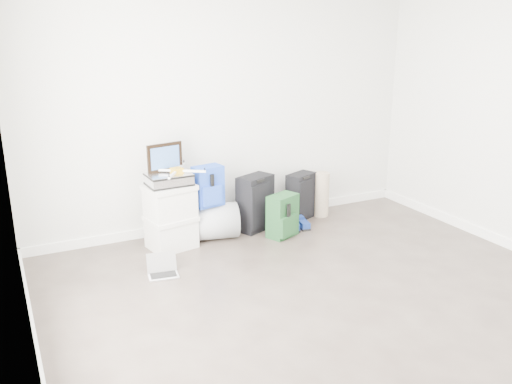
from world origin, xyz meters
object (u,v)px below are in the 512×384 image
briefcase (169,179)px  duffel_bag (208,222)px  laptop (163,270)px  large_suitcase (255,203)px  boxes_stack (171,216)px  carry_on (301,196)px

briefcase → duffel_bag: size_ratio=0.68×
briefcase → laptop: briefcase is taller
large_suitcase → boxes_stack: bearing=160.9°
large_suitcase → laptop: (-1.26, -0.65, -0.26)m
duffel_bag → laptop: bearing=-125.7°
boxes_stack → laptop: bearing=-126.1°
boxes_stack → laptop: size_ratio=2.26×
briefcase → boxes_stack: bearing=-2.9°
large_suitcase → carry_on: large_suitcase is taller
boxes_stack → laptop: (-0.27, -0.58, -0.29)m
duffel_bag → laptop: (-0.69, -0.63, -0.14)m
briefcase → duffel_bag: briefcase is taller
boxes_stack → large_suitcase: (0.99, 0.07, -0.02)m
boxes_stack → large_suitcase: boxes_stack is taller
boxes_stack → carry_on: bearing=-4.7°
boxes_stack → carry_on: 1.64m
large_suitcase → carry_on: size_ratio=1.14×
briefcase → laptop: 0.93m
briefcase → carry_on: size_ratio=0.77×
large_suitcase → laptop: bearing=-176.0°
briefcase → laptop: size_ratio=1.42×
briefcase → large_suitcase: bearing=1.4°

